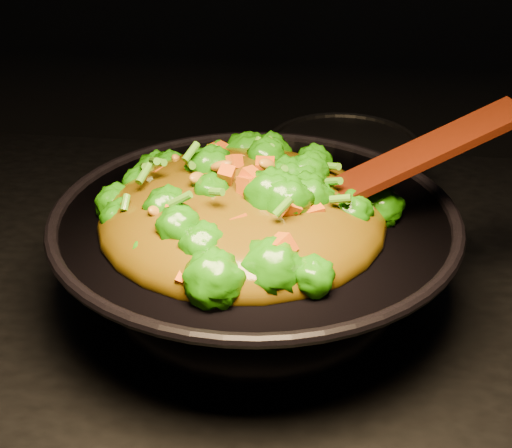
# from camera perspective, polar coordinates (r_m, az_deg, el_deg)

# --- Properties ---
(wok) EXTENTS (0.57, 0.57, 0.12)m
(wok) POSITION_cam_1_polar(r_m,az_deg,el_deg) (0.89, -0.08, -2.91)
(wok) COLOR black
(wok) RESTS_ON stovetop
(stir_fry) EXTENTS (0.37, 0.37, 0.11)m
(stir_fry) POSITION_cam_1_polar(r_m,az_deg,el_deg) (0.82, -1.03, 3.26)
(stir_fry) COLOR #207308
(stir_fry) RESTS_ON wok
(spatula) EXTENTS (0.31, 0.15, 0.13)m
(spatula) POSITION_cam_1_polar(r_m,az_deg,el_deg) (0.83, 8.62, 3.51)
(spatula) COLOR #361507
(spatula) RESTS_ON wok
(back_pot) EXTENTS (0.25, 0.25, 0.11)m
(back_pot) POSITION_cam_1_polar(r_m,az_deg,el_deg) (1.09, 6.25, 3.36)
(back_pot) COLOR black
(back_pot) RESTS_ON stovetop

